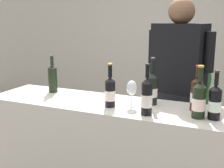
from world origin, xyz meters
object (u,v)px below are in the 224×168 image
wine_bottle_1 (110,92)px  wine_bottle_6 (215,102)px  wine_bottle_4 (147,97)px  wine_glass (132,89)px  wine_bottle_0 (196,94)px  wine_bottle_3 (53,78)px  wine_bottle_5 (152,88)px  wine_bottle_2 (199,100)px  potted_shrub (178,93)px  person_server (177,102)px

wine_bottle_1 → wine_bottle_6: size_ratio=1.00×
wine_bottle_4 → wine_bottle_6: 0.43m
wine_bottle_1 → wine_glass: size_ratio=1.65×
wine_bottle_0 → wine_bottle_1: bearing=-164.3°
wine_bottle_1 → wine_bottle_3: size_ratio=0.99×
wine_bottle_3 → wine_bottle_0: bearing=-1.3°
wine_bottle_1 → wine_bottle_0: bearing=15.7°
wine_bottle_0 → wine_bottle_5: (-0.32, 0.02, 0.00)m
wine_bottle_2 → wine_bottle_5: bearing=154.5°
wine_bottle_3 → potted_shrub: potted_shrub is taller
wine_bottle_2 → wine_bottle_0: bearing=104.0°
wine_bottle_6 → person_server: person_server is taller
wine_bottle_1 → wine_glass: wine_bottle_1 is taller
wine_bottle_3 → wine_bottle_1: bearing=-16.8°
wine_bottle_4 → person_server: size_ratio=0.20×
wine_bottle_6 → wine_bottle_1: bearing=-178.0°
wine_bottle_4 → wine_glass: (-0.15, 0.13, 0.01)m
wine_bottle_0 → wine_bottle_1: 0.60m
wine_bottle_5 → potted_shrub: 0.73m
wine_bottle_1 → wine_bottle_4: 0.30m
wine_bottle_0 → wine_bottle_6: size_ratio=1.01×
wine_bottle_5 → wine_glass: size_ratio=1.82×
wine_bottle_4 → potted_shrub: wine_bottle_4 is taller
wine_bottle_4 → potted_shrub: (0.01, 0.95, -0.20)m
wine_bottle_0 → wine_bottle_4: wine_bottle_4 is taller
wine_bottle_2 → wine_bottle_5: size_ratio=0.97×
wine_bottle_1 → wine_bottle_2: wine_bottle_2 is taller
wine_bottle_2 → wine_bottle_6: size_ratio=1.08×
wine_bottle_3 → person_server: (0.99, 0.42, -0.21)m
wine_bottle_5 → person_server: 0.48m
wine_bottle_2 → wine_bottle_5: (-0.36, 0.17, 0.00)m
wine_bottle_5 → potted_shrub: bearing=85.7°
wine_bottle_6 → potted_shrub: 0.97m
wine_bottle_4 → wine_bottle_2: bearing=13.5°
wine_bottle_1 → wine_bottle_5: wine_bottle_5 is taller
wine_bottle_0 → person_server: bearing=116.2°
wine_bottle_3 → person_server: 1.09m
wine_glass → wine_bottle_1: bearing=-154.8°
wine_bottle_0 → wine_bottle_2: 0.16m
wine_bottle_0 → wine_glass: 0.45m
wine_bottle_4 → person_server: (0.06, 0.68, -0.21)m
wine_bottle_4 → wine_glass: bearing=139.2°
wine_bottle_0 → wine_bottle_6: wine_bottle_0 is taller
wine_bottle_5 → person_server: (0.10, 0.43, -0.21)m
wine_bottle_0 → wine_bottle_3: size_ratio=0.99×
wine_bottle_0 → wine_glass: bearing=-167.5°
wine_bottle_1 → wine_bottle_4: wine_bottle_4 is taller
wine_bottle_1 → wine_glass: 0.16m
wine_bottle_3 → wine_bottle_5: 0.88m
wine_bottle_6 → wine_glass: bearing=175.8°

